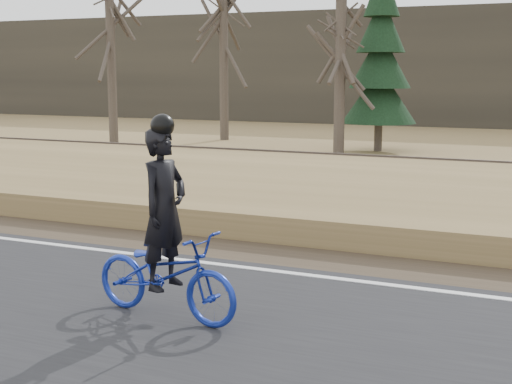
% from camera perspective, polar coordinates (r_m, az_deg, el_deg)
% --- Properties ---
extents(ground, '(120.00, 120.00, 0.00)m').
position_cam_1_polar(ground, '(9.46, 6.14, -7.59)').
color(ground, olive).
rests_on(ground, ground).
extents(road, '(120.00, 6.00, 0.06)m').
position_cam_1_polar(road, '(7.24, -0.04, -12.79)').
color(road, black).
rests_on(road, ground).
extents(edge_line, '(120.00, 0.12, 0.01)m').
position_cam_1_polar(edge_line, '(9.62, 6.51, -6.90)').
color(edge_line, silver).
rests_on(edge_line, road).
extents(shoulder, '(120.00, 1.60, 0.04)m').
position_cam_1_polar(shoulder, '(10.56, 8.14, -5.69)').
color(shoulder, '#473A2B').
rests_on(shoulder, ground).
extents(embankment, '(120.00, 5.00, 0.44)m').
position_cam_1_polar(embankment, '(13.35, 11.66, -1.67)').
color(embankment, olive).
rests_on(embankment, ground).
extents(ballast, '(120.00, 3.00, 0.45)m').
position_cam_1_polar(ballast, '(17.03, 14.37, 0.66)').
color(ballast, slate).
rests_on(ballast, ground).
extents(railroad, '(120.00, 2.40, 0.29)m').
position_cam_1_polar(railroad, '(16.99, 14.42, 1.67)').
color(railroad, black).
rests_on(railroad, ballast).
extents(cyclist, '(1.96, 0.90, 2.28)m').
position_cam_1_polar(cyclist, '(8.00, -7.28, -4.99)').
color(cyclist, navy).
rests_on(cyclist, road).
extents(bare_tree_far_left, '(0.36, 0.36, 7.21)m').
position_cam_1_polar(bare_tree_far_left, '(28.30, -11.53, 11.08)').
color(bare_tree_far_left, '#51463B').
rests_on(bare_tree_far_left, ground).
extents(bare_tree_left, '(0.36, 0.36, 8.12)m').
position_cam_1_polar(bare_tree_left, '(29.43, -2.60, 12.09)').
color(bare_tree_left, '#51463B').
rests_on(bare_tree_left, ground).
extents(bare_tree_near_left, '(0.36, 0.36, 6.18)m').
position_cam_1_polar(bare_tree_near_left, '(23.81, 6.76, 10.29)').
color(bare_tree_near_left, '#51463B').
rests_on(bare_tree_near_left, ground).
extents(conifer, '(2.60, 2.60, 6.59)m').
position_cam_1_polar(conifer, '(25.53, 9.91, 10.23)').
color(conifer, '#51463B').
rests_on(conifer, ground).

